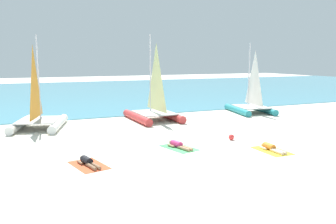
# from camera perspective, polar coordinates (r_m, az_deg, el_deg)

# --- Properties ---
(ground_plane) EXTENTS (120.00, 120.00, 0.00)m
(ground_plane) POSITION_cam_1_polar(r_m,az_deg,el_deg) (24.40, -4.49, -1.21)
(ground_plane) COLOR silver
(ocean_water) EXTENTS (120.00, 40.00, 0.05)m
(ocean_water) POSITION_cam_1_polar(r_m,az_deg,el_deg) (45.19, -13.48, 3.23)
(ocean_water) COLOR #4C9EB7
(ocean_water) RESTS_ON ground
(sailboat_red) EXTENTS (3.01, 4.60, 5.90)m
(sailboat_red) POSITION_cam_1_polar(r_m,az_deg,el_deg) (23.82, -2.37, 0.71)
(sailboat_red) COLOR #CC3838
(sailboat_red) RESTS_ON ground
(sailboat_white) EXTENTS (3.86, 4.93, 5.66)m
(sailboat_white) POSITION_cam_1_polar(r_m,az_deg,el_deg) (22.50, -20.59, -0.42)
(sailboat_white) COLOR white
(sailboat_white) RESTS_ON ground
(sailboat_teal) EXTENTS (3.41, 4.60, 5.43)m
(sailboat_teal) POSITION_cam_1_polar(r_m,az_deg,el_deg) (27.89, 13.52, 1.51)
(sailboat_teal) COLOR teal
(sailboat_teal) RESTS_ON ground
(towel_left) EXTENTS (1.50, 2.10, 0.01)m
(towel_left) POSITION_cam_1_polar(r_m,az_deg,el_deg) (14.35, -12.94, -8.55)
(towel_left) COLOR #EA5933
(towel_left) RESTS_ON ground
(sunbather_left) EXTENTS (0.74, 1.56, 0.30)m
(sunbather_left) POSITION_cam_1_polar(r_m,az_deg,el_deg) (14.37, -13.07, -8.00)
(sunbather_left) COLOR black
(sunbather_left) RESTS_ON towel_left
(towel_middle) EXTENTS (1.52, 2.11, 0.01)m
(towel_middle) POSITION_cam_1_polar(r_m,az_deg,el_deg) (16.62, 1.85, -5.92)
(towel_middle) COLOR #4CB266
(towel_middle) RESTS_ON ground
(sunbather_middle) EXTENTS (0.75, 1.56, 0.30)m
(sunbather_middle) POSITION_cam_1_polar(r_m,az_deg,el_deg) (16.64, 1.71, -5.46)
(sunbather_middle) COLOR #D83372
(sunbather_middle) RESTS_ON towel_middle
(towel_right) EXTENTS (1.12, 1.91, 0.01)m
(towel_right) POSITION_cam_1_polar(r_m,az_deg,el_deg) (16.82, 16.74, -6.12)
(towel_right) COLOR yellow
(towel_right) RESTS_ON ground
(sunbather_right) EXTENTS (0.55, 1.56, 0.30)m
(sunbather_right) POSITION_cam_1_polar(r_m,az_deg,el_deg) (16.84, 16.62, -5.66)
(sunbather_right) COLOR orange
(sunbather_right) RESTS_ON towel_right
(beach_ball) EXTENTS (0.30, 0.30, 0.30)m
(beach_ball) POSITION_cam_1_polar(r_m,az_deg,el_deg) (18.48, 10.41, -4.10)
(beach_ball) COLOR red
(beach_ball) RESTS_ON ground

